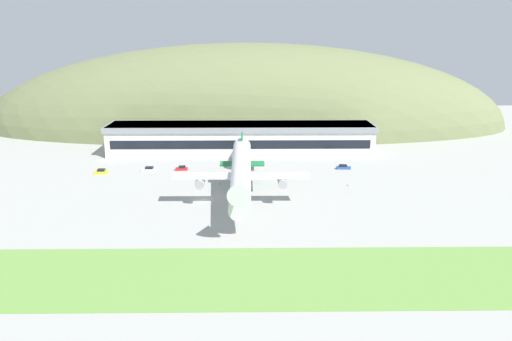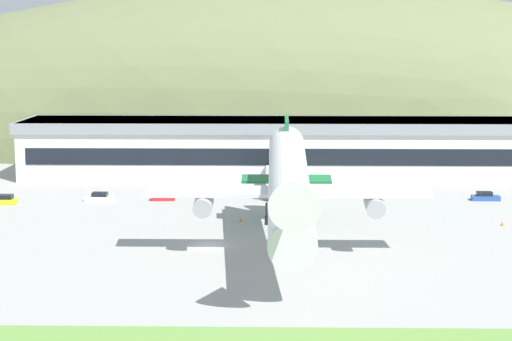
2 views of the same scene
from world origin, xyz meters
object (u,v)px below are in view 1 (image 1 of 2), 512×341
at_px(jetway_0, 239,153).
at_px(cargo_airplane, 241,173).
at_px(service_car_3, 101,172).
at_px(traffic_cone_0, 348,185).
at_px(service_car_1, 343,167).
at_px(service_car_2, 149,169).
at_px(fuel_truck, 245,166).
at_px(traffic_cone_1, 220,183).
at_px(service_car_0, 182,168).
at_px(terminal_building, 241,137).

height_order(jetway_0, cargo_airplane, cargo_airplane).
xyz_separation_m(service_car_3, traffic_cone_0, (74.07, -13.80, -0.35)).
distance_m(service_car_1, service_car_2, 61.96).
relative_size(service_car_1, service_car_2, 1.02).
distance_m(service_car_2, service_car_3, 14.54).
height_order(cargo_airplane, service_car_1, cargo_airplane).
bearing_deg(service_car_1, service_car_3, -176.52).
distance_m(service_car_3, fuel_truck, 44.66).
relative_size(cargo_airplane, traffic_cone_1, 90.09).
bearing_deg(traffic_cone_0, service_car_2, 164.46).
bearing_deg(service_car_0, service_car_2, -174.47).
bearing_deg(service_car_2, cargo_airplane, -48.50).
xyz_separation_m(terminal_building, service_car_2, (-28.72, -24.50, -5.50)).
bearing_deg(service_car_2, traffic_cone_0, -15.54).
height_order(jetway_0, traffic_cone_1, jetway_0).
bearing_deg(terminal_building, cargo_airplane, -89.02).
distance_m(service_car_1, service_car_3, 76.33).
height_order(service_car_3, fuel_truck, fuel_truck).
distance_m(jetway_0, service_car_2, 29.58).
bearing_deg(service_car_3, traffic_cone_1, -17.36).
bearing_deg(jetway_0, service_car_1, -9.69).
relative_size(terminal_building, service_car_1, 21.17).
distance_m(service_car_3, traffic_cone_1, 39.31).
xyz_separation_m(service_car_1, service_car_2, (-61.93, -1.80, 0.00)).
xyz_separation_m(terminal_building, cargo_airplane, (0.99, -58.08, 2.42)).
bearing_deg(traffic_cone_0, service_car_3, 169.44).
distance_m(cargo_airplane, fuel_truck, 35.17).
xyz_separation_m(terminal_building, fuel_truck, (1.53, -23.63, -4.65)).
bearing_deg(fuel_truck, traffic_cone_0, -30.62).
bearing_deg(terminal_building, fuel_truck, -86.30).
bearing_deg(service_car_1, jetway_0, 170.31).
xyz_separation_m(service_car_2, traffic_cone_1, (23.26, -14.56, -0.31)).
distance_m(terminal_building, service_car_3, 51.22).
height_order(terminal_building, fuel_truck, terminal_building).
xyz_separation_m(cargo_airplane, service_car_1, (32.22, 35.38, -7.93)).
bearing_deg(traffic_cone_1, jetway_0, 76.88).
relative_size(cargo_airplane, service_car_0, 13.47).
bearing_deg(service_car_1, service_car_0, -179.10).
xyz_separation_m(fuel_truck, traffic_cone_0, (29.56, -17.50, -1.16)).
relative_size(terminal_building, traffic_cone_0, 164.32).
relative_size(terminal_building, jetway_0, 5.76).
height_order(service_car_3, traffic_cone_0, service_car_3).
xyz_separation_m(terminal_building, service_car_1, (33.22, -22.69, -5.50)).
bearing_deg(terminal_building, service_car_3, -147.55).
bearing_deg(service_car_2, terminal_building, 40.47).
bearing_deg(traffic_cone_1, service_car_3, 162.64).
bearing_deg(service_car_1, fuel_truck, -178.31).
relative_size(jetway_0, fuel_truck, 2.73).
xyz_separation_m(service_car_1, traffic_cone_0, (-2.12, -18.44, -0.31)).
bearing_deg(terminal_building, service_car_0, -128.18).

